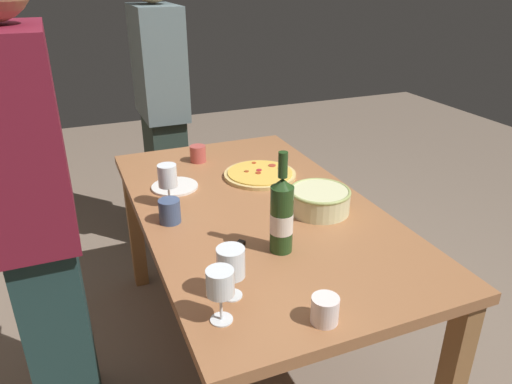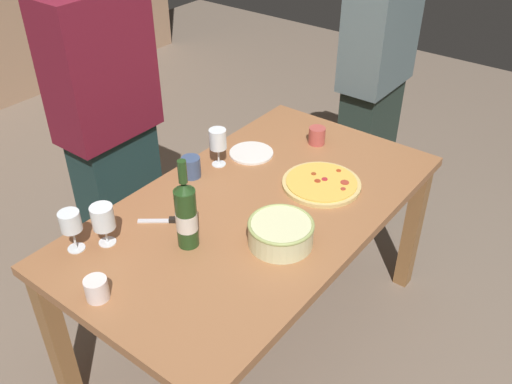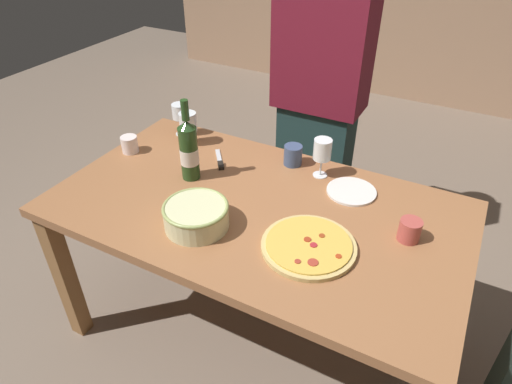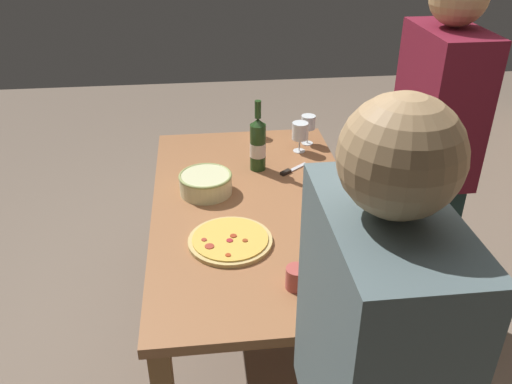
% 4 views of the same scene
% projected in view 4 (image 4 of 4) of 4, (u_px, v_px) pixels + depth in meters
% --- Properties ---
extents(ground_plane, '(8.00, 8.00, 0.00)m').
position_uv_depth(ground_plane, '(256.00, 331.00, 2.71)').
color(ground_plane, '#776656').
extents(dining_table, '(1.60, 0.90, 0.75)m').
position_uv_depth(dining_table, '(256.00, 222.00, 2.38)').
color(dining_table, '#9A633C').
rests_on(dining_table, ground).
extents(pizza, '(0.33, 0.33, 0.03)m').
position_uv_depth(pizza, '(230.00, 240.00, 2.08)').
color(pizza, tan).
rests_on(pizza, dining_table).
extents(serving_bowl, '(0.24, 0.24, 0.09)m').
position_uv_depth(serving_bowl, '(206.00, 183.00, 2.40)').
color(serving_bowl, beige).
rests_on(serving_bowl, dining_table).
extents(wine_bottle, '(0.08, 0.08, 0.35)m').
position_uv_depth(wine_bottle, '(258.00, 144.00, 2.56)').
color(wine_bottle, '#23411B').
rests_on(wine_bottle, dining_table).
extents(wine_glass_near_pizza, '(0.08, 0.08, 0.17)m').
position_uv_depth(wine_glass_near_pizza, '(337.00, 193.00, 2.18)').
color(wine_glass_near_pizza, white).
rests_on(wine_glass_near_pizza, dining_table).
extents(wine_glass_by_bottle, '(0.08, 0.08, 0.16)m').
position_uv_depth(wine_glass_by_bottle, '(300.00, 132.00, 2.75)').
color(wine_glass_by_bottle, white).
rests_on(wine_glass_by_bottle, dining_table).
extents(wine_glass_far_left, '(0.08, 0.08, 0.16)m').
position_uv_depth(wine_glass_far_left, '(308.00, 123.00, 2.83)').
color(wine_glass_far_left, white).
rests_on(wine_glass_far_left, dining_table).
extents(cup_amber, '(0.08, 0.08, 0.08)m').
position_uv_depth(cup_amber, '(258.00, 131.00, 2.94)').
color(cup_amber, white).
rests_on(cup_amber, dining_table).
extents(cup_ceramic, '(0.08, 0.08, 0.09)m').
position_uv_depth(cup_ceramic, '(335.00, 191.00, 2.34)').
color(cup_ceramic, '#3B4F73').
rests_on(cup_ceramic, dining_table).
extents(cup_spare, '(0.08, 0.08, 0.08)m').
position_uv_depth(cup_spare, '(297.00, 278.00, 1.83)').
color(cup_spare, '#B74C44').
rests_on(cup_spare, dining_table).
extents(side_plate, '(0.20, 0.20, 0.01)m').
position_uv_depth(side_plate, '(330.00, 239.00, 2.10)').
color(side_plate, white).
rests_on(side_plate, dining_table).
extents(pizza_knife, '(0.13, 0.15, 0.02)m').
position_uv_depth(pizza_knife, '(291.00, 170.00, 2.60)').
color(pizza_knife, silver).
rests_on(pizza_knife, dining_table).
extents(person_guest_left, '(0.44, 0.24, 1.71)m').
position_uv_depth(person_guest_left, '(429.00, 166.00, 2.40)').
color(person_guest_left, '#1C3433').
rests_on(person_guest_left, ground).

